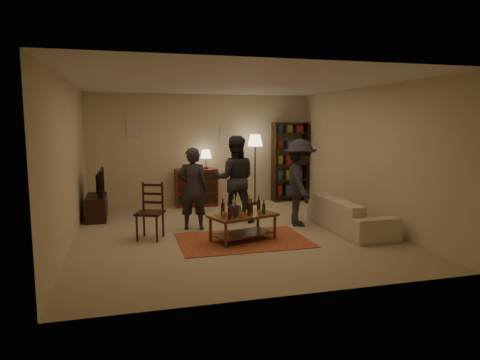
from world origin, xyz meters
name	(u,v)px	position (x,y,z in m)	size (l,w,h in m)	color
floor	(231,232)	(0.00, 0.00, 0.00)	(6.00, 6.00, 0.00)	#C6B793
room_shell	(175,131)	(-0.65, 2.98, 1.81)	(6.00, 6.00, 6.00)	beige
rug	(243,240)	(0.07, -0.58, 0.01)	(2.20, 1.50, 0.01)	maroon
coffee_table	(243,218)	(0.06, -0.58, 0.40)	(1.26, 0.94, 0.80)	brown
dining_chair	(151,209)	(-1.44, -0.01, 0.52)	(0.56, 0.56, 1.00)	black
tv_stand	(97,201)	(-2.44, 1.80, 0.38)	(0.40, 1.00, 1.06)	black
dresser	(196,186)	(-0.19, 2.71, 0.48)	(1.00, 0.50, 1.36)	maroon
bookshelf	(290,161)	(2.25, 2.78, 1.03)	(0.90, 0.34, 2.02)	black
floor_lamp	(255,145)	(1.25, 2.57, 1.46)	(0.36, 0.36, 1.72)	black
sofa	(350,214)	(2.20, -0.40, 0.30)	(2.08, 0.81, 0.61)	beige
person_left	(193,189)	(-0.63, 0.44, 0.78)	(0.57, 0.37, 1.56)	#28272F
person_right	(235,179)	(0.29, 0.86, 0.88)	(0.85, 0.66, 1.75)	#27272F
person_by_sofa	(300,183)	(1.44, 0.23, 0.85)	(1.09, 0.63, 1.69)	#292931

